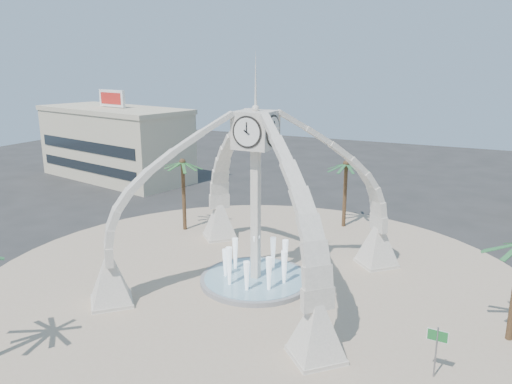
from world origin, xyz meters
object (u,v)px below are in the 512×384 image
at_px(fountain, 256,279).
at_px(palm_north, 346,165).
at_px(clock_tower, 256,196).
at_px(palm_west, 183,163).
at_px(street_sign, 437,342).

relative_size(fountain, palm_north, 1.15).
distance_m(clock_tower, palm_west, 13.52).
bearing_deg(street_sign, palm_north, 119.89).
bearing_deg(clock_tower, palm_west, 145.92).
relative_size(clock_tower, street_sign, 6.39).
bearing_deg(street_sign, fountain, 157.42).
height_order(clock_tower, street_sign, clock_tower).
xyz_separation_m(clock_tower, street_sign, (12.98, -6.11, -4.48)).
xyz_separation_m(fountain, palm_west, (-11.20, 7.58, 6.16)).
distance_m(palm_west, palm_north, 15.25).
relative_size(clock_tower, palm_north, 2.58).
bearing_deg(palm_west, street_sign, -29.52).
bearing_deg(palm_north, clock_tower, -97.70).
height_order(clock_tower, palm_west, clock_tower).
xyz_separation_m(clock_tower, palm_west, (-11.20, 7.58, -0.05)).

